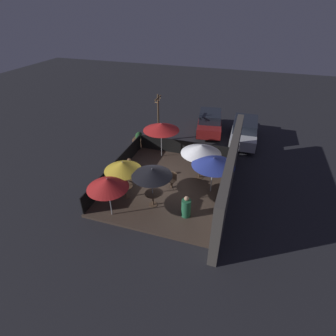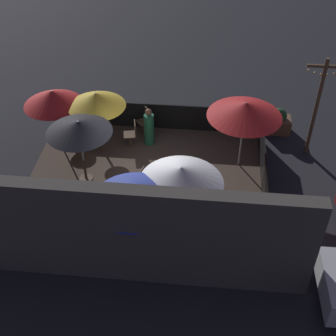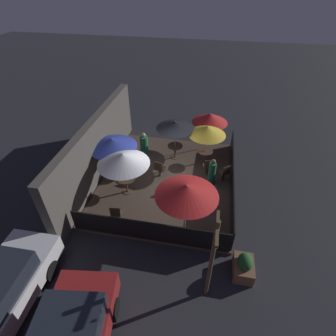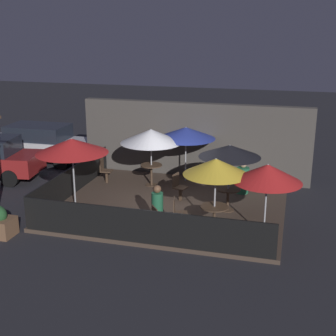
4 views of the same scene
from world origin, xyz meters
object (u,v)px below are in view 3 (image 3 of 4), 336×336
patio_umbrella_2 (176,125)px  planter_box (244,266)px  patron_0 (144,144)px  patio_umbrella_1 (207,130)px  dining_table_2 (175,148)px  patio_chair_1 (208,166)px  dining_table_1 (205,153)px  patio_chair_3 (224,173)px  patio_umbrella_4 (113,143)px  patio_chair_0 (159,168)px  patron_1 (212,172)px  dining_table_0 (126,181)px  patio_umbrella_5 (210,118)px  patio_umbrella_3 (187,190)px  light_post (212,257)px  patio_chair_2 (116,213)px  patio_umbrella_0 (123,159)px

patio_umbrella_2 → planter_box: 7.02m
patron_0 → patio_umbrella_1: bearing=-164.1°
dining_table_2 → patio_chair_1: patio_chair_1 is taller
patio_umbrella_2 → planter_box: patio_umbrella_2 is taller
dining_table_1 → patio_chair_3: 1.66m
patio_umbrella_4 → patio_chair_0: 2.44m
patron_0 → patron_1: patron_1 is taller
dining_table_0 → patio_chair_1: patio_chair_1 is taller
patio_umbrella_2 → patio_umbrella_5: bearing=-52.3°
patio_umbrella_3 → patio_chair_3: bearing=-23.8°
patio_chair_1 → patio_chair_3: patio_chair_3 is taller
dining_table_1 → dining_table_2: (0.16, 1.54, 0.01)m
patio_umbrella_2 → patio_umbrella_5: size_ratio=1.02×
planter_box → light_post: 2.11m
dining_table_2 → patio_umbrella_5: bearing=-52.3°
patio_chair_2 → patio_chair_3: (3.25, -4.04, 0.02)m
patio_umbrella_2 → dining_table_1: size_ratio=2.68×
patio_chair_3 → patio_umbrella_2: bearing=22.8°
dining_table_1 → planter_box: (-5.82, -1.74, -0.29)m
patio_umbrella_0 → patio_chair_2: size_ratio=2.39×
patio_chair_2 → dining_table_0: bearing=-0.0°
patio_umbrella_3 → patio_chair_0: size_ratio=2.52×
patio_umbrella_0 → patio_chair_2: (-1.73, -0.16, -1.33)m
dining_table_1 → patio_umbrella_2: bearing=84.1°
patio_umbrella_0 → patron_0: size_ratio=1.93×
patio_umbrella_4 → patio_chair_0: patio_umbrella_4 is taller
patio_umbrella_4 → patio_chair_2: size_ratio=2.37×
patio_umbrella_0 → patio_umbrella_4: 1.35m
dining_table_0 → dining_table_2: (3.01, -1.66, -0.04)m
patio_umbrella_2 → patio_chair_1: size_ratio=2.28×
patio_umbrella_4 → dining_table_0: size_ratio=2.79×
patio_umbrella_1 → patio_umbrella_0: bearing=131.7°
patio_umbrella_2 → patio_chair_0: patio_umbrella_2 is taller
patio_umbrella_3 → patio_chair_3: patio_umbrella_3 is taller
dining_table_0 → patron_1: (1.31, -3.64, 0.01)m
patio_umbrella_5 → patron_0: (-0.99, 3.32, -1.32)m
patio_umbrella_4 → patron_0: bearing=-19.4°
patio_umbrella_0 → patio_chair_0: size_ratio=2.41×
planter_box → light_post: (-0.90, 1.14, 1.53)m
patio_umbrella_5 → dining_table_0: 5.48m
dining_table_2 → patio_chair_3: (-1.49, -2.54, -0.05)m
patio_chair_0 → light_post: 5.95m
patio_umbrella_2 → patron_1: patio_umbrella_2 is taller
patio_chair_0 → dining_table_2: bearing=-0.0°
patio_umbrella_1 → patio_chair_1: size_ratio=2.26×
patio_umbrella_2 → dining_table_2: 1.35m
patio_umbrella_0 → patio_umbrella_5: bearing=-37.5°
patio_umbrella_0 → dining_table_2: 3.66m
patio_umbrella_0 → dining_table_1: (2.85, -3.20, -1.27)m
patron_1 → planter_box: patron_1 is taller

